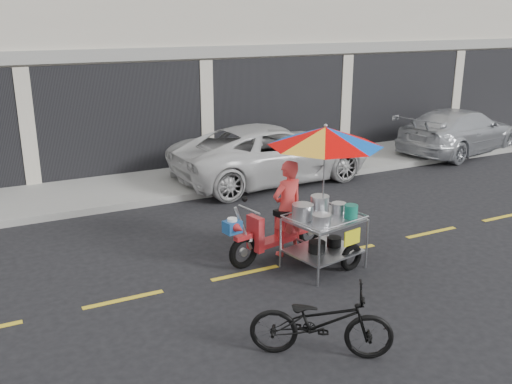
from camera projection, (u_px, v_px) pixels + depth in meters
name	position (u px, v px, depth m)	size (l,w,h in m)	color
ground	(346.00, 251.00, 10.15)	(90.00, 90.00, 0.00)	black
sidewalk	(222.00, 174.00, 14.81)	(45.00, 3.00, 0.15)	gray
shophouse_block	(236.00, 8.00, 19.12)	(36.00, 8.11, 10.40)	beige
centerline	(346.00, 251.00, 10.14)	(42.00, 0.10, 0.01)	gold
white_pickup	(272.00, 153.00, 14.30)	(2.35, 5.10, 1.42)	silver
silver_pickup	(460.00, 131.00, 17.18)	(1.88, 4.62, 1.34)	#BABDC2
near_bicycle	(321.00, 322.00, 6.92)	(0.61, 1.75, 0.92)	black
food_vendor_rig	(310.00, 176.00, 9.28)	(2.66, 2.16, 2.41)	black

